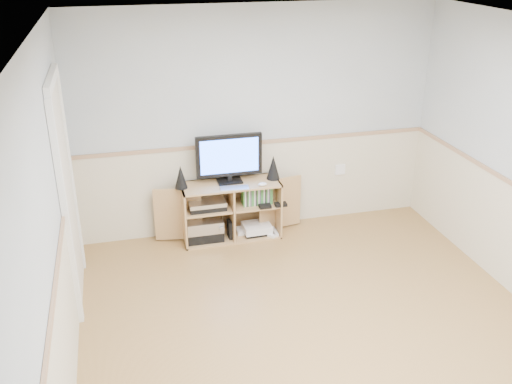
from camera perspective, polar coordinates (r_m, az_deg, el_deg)
room at (r=4.37m, az=6.34°, el=-1.45°), size 4.04×4.54×2.54m
media_cabinet at (r=6.36m, az=-2.61°, el=-1.63°), size 1.68×0.40×0.65m
monitor at (r=6.12m, az=-2.71°, el=3.53°), size 0.72×0.18×0.54m
speaker_left at (r=6.08m, az=-7.53°, el=1.51°), size 0.14×0.14×0.25m
speaker_right at (r=6.26m, az=1.74°, el=2.48°), size 0.15×0.15×0.27m
keyboard at (r=6.06m, az=-2.16°, el=0.40°), size 0.32×0.16×0.01m
mouse at (r=6.12m, az=0.65°, el=0.79°), size 0.10×0.07×0.04m
av_components at (r=6.32m, az=-5.07°, el=-3.03°), size 0.50×0.30×0.47m
game_consoles at (r=6.48m, az=-0.04°, el=-3.68°), size 0.45×0.30×0.11m
game_cases at (r=6.29m, az=0.08°, el=-0.35°), size 0.33×0.13×0.19m
wall_outlet at (r=6.77m, az=8.39°, el=2.24°), size 0.12×0.03×0.12m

